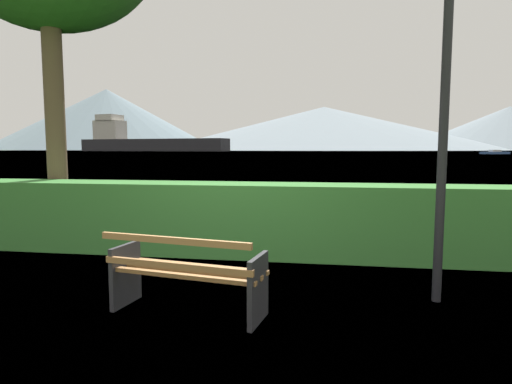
{
  "coord_description": "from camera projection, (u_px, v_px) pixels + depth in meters",
  "views": [
    {
      "loc": [
        1.38,
        -4.23,
        1.72
      ],
      "look_at": [
        0.0,
        4.48,
        0.83
      ],
      "focal_mm": 30.19,
      "sensor_mm": 36.0,
      "label": 1
    }
  ],
  "objects": [
    {
      "name": "ground_plane",
      "position": [
        190.0,
        312.0,
        4.54
      ],
      "size": [
        1400.0,
        1400.0,
        0.0
      ],
      "primitive_type": "plane",
      "color": "#4C6B33"
    },
    {
      "name": "hedge_row",
      "position": [
        238.0,
        219.0,
        7.02
      ],
      "size": [
        9.95,
        0.88,
        1.16
      ],
      "primitive_type": "cube",
      "color": "#387A33",
      "rests_on": "ground_plane"
    },
    {
      "name": "distant_hills",
      "position": [
        268.0,
        125.0,
        550.04
      ],
      "size": [
        780.87,
        419.9,
        81.05
      ],
      "color": "slate",
      "rests_on": "ground_plane"
    },
    {
      "name": "water_surface",
      "position": [
        323.0,
        151.0,
        306.75
      ],
      "size": [
        620.0,
        620.0,
        0.0
      ],
      "primitive_type": "plane",
      "color": "slate",
      "rests_on": "ground_plane"
    },
    {
      "name": "fishing_boat_near",
      "position": [
        495.0,
        153.0,
        135.4
      ],
      "size": [
        9.34,
        6.11,
        1.35
      ],
      "color": "#335693",
      "rests_on": "water_surface"
    },
    {
      "name": "lamp_post",
      "position": [
        447.0,
        57.0,
        4.61
      ],
      "size": [
        0.3,
        0.3,
        4.01
      ],
      "color": "black",
      "rests_on": "ground_plane"
    },
    {
      "name": "park_bench",
      "position": [
        186.0,
        275.0,
        4.45
      ],
      "size": [
        1.7,
        0.84,
        0.87
      ],
      "color": "#A0703F",
      "rests_on": "ground_plane"
    },
    {
      "name": "cargo_ship_large",
      "position": [
        142.0,
        141.0,
        297.91
      ],
      "size": [
        111.81,
        38.21,
        25.67
      ],
      "color": "#232328",
      "rests_on": "water_surface"
    }
  ]
}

